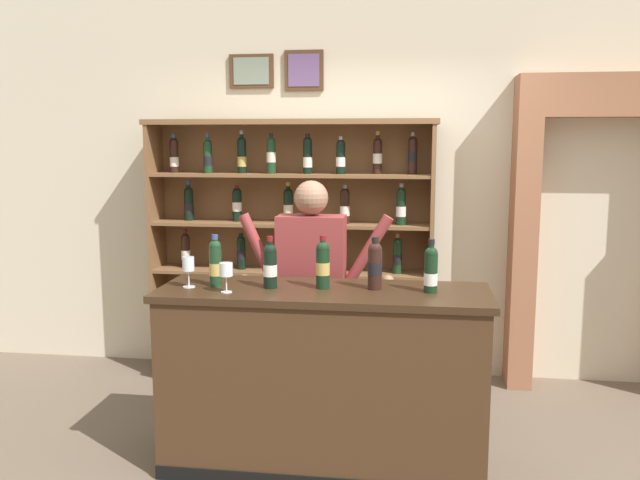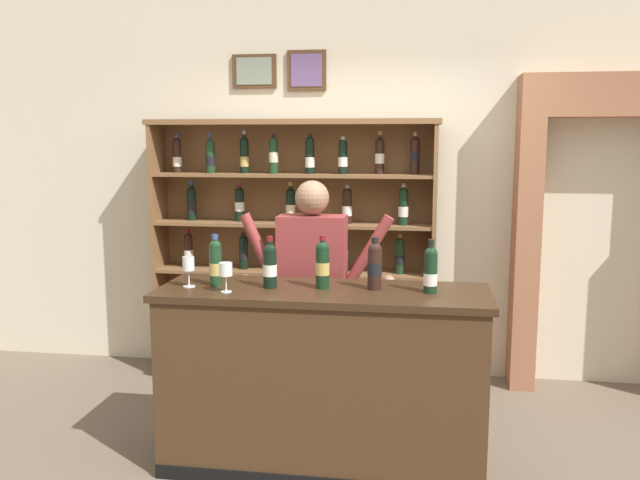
# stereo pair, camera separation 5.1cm
# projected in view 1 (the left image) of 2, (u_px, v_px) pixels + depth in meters

# --- Properties ---
(ground_plane) EXTENTS (14.00, 14.00, 0.02)m
(ground_plane) POSITION_uv_depth(u_px,v_px,m) (353.00, 468.00, 3.86)
(ground_plane) COLOR #6B5B4C
(back_wall) EXTENTS (12.00, 0.19, 3.07)m
(back_wall) POSITION_uv_depth(u_px,v_px,m) (374.00, 181.00, 5.33)
(back_wall) COLOR beige
(back_wall) RESTS_ON ground
(wine_shelf) EXTENTS (2.21, 0.35, 2.01)m
(wine_shelf) POSITION_uv_depth(u_px,v_px,m) (291.00, 243.00, 5.19)
(wine_shelf) COLOR brown
(wine_shelf) RESTS_ON ground
(archway_doorway) EXTENTS (1.33, 0.45, 2.33)m
(archway_doorway) POSITION_uv_depth(u_px,v_px,m) (601.00, 214.00, 4.99)
(archway_doorway) COLOR #9E6647
(archway_doorway) RESTS_ON ground
(tasting_counter) EXTENTS (1.85, 0.62, 1.04)m
(tasting_counter) POSITION_uv_depth(u_px,v_px,m) (323.00, 379.00, 3.81)
(tasting_counter) COLOR #422B19
(tasting_counter) RESTS_ON ground
(shopkeeper) EXTENTS (1.01, 0.22, 1.61)m
(shopkeeper) POSITION_uv_depth(u_px,v_px,m) (311.00, 276.00, 4.31)
(shopkeeper) COLOR #2D3347
(shopkeeper) RESTS_ON ground
(tasting_bottle_brunello) EXTENTS (0.07, 0.07, 0.30)m
(tasting_bottle_brunello) POSITION_uv_depth(u_px,v_px,m) (215.00, 262.00, 3.79)
(tasting_bottle_brunello) COLOR #19381E
(tasting_bottle_brunello) RESTS_ON tasting_counter
(tasting_bottle_rosso) EXTENTS (0.08, 0.08, 0.29)m
(tasting_bottle_rosso) POSITION_uv_depth(u_px,v_px,m) (270.00, 265.00, 3.75)
(tasting_bottle_rosso) COLOR black
(tasting_bottle_rosso) RESTS_ON tasting_counter
(tasting_bottle_bianco) EXTENTS (0.08, 0.08, 0.30)m
(tasting_bottle_bianco) POSITION_uv_depth(u_px,v_px,m) (323.00, 264.00, 3.73)
(tasting_bottle_bianco) COLOR black
(tasting_bottle_bianco) RESTS_ON tasting_counter
(tasting_bottle_vin_santo) EXTENTS (0.08, 0.08, 0.29)m
(tasting_bottle_vin_santo) POSITION_uv_depth(u_px,v_px,m) (375.00, 264.00, 3.71)
(tasting_bottle_vin_santo) COLOR black
(tasting_bottle_vin_santo) RESTS_ON tasting_counter
(tasting_bottle_riserva) EXTENTS (0.07, 0.07, 0.29)m
(tasting_bottle_riserva) POSITION_uv_depth(u_px,v_px,m) (431.00, 269.00, 3.64)
(tasting_bottle_riserva) COLOR black
(tasting_bottle_riserva) RESTS_ON tasting_counter
(wine_glass_spare) EXTENTS (0.07, 0.07, 0.16)m
(wine_glass_spare) POSITION_uv_depth(u_px,v_px,m) (226.00, 271.00, 3.64)
(wine_glass_spare) COLOR silver
(wine_glass_spare) RESTS_ON tasting_counter
(wine_glass_left) EXTENTS (0.07, 0.07, 0.17)m
(wine_glass_left) POSITION_uv_depth(u_px,v_px,m) (188.00, 266.00, 3.76)
(wine_glass_left) COLOR silver
(wine_glass_left) RESTS_ON tasting_counter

